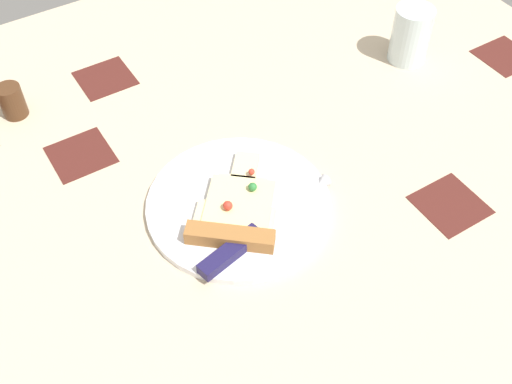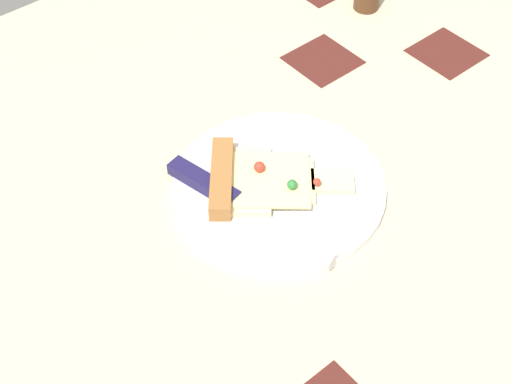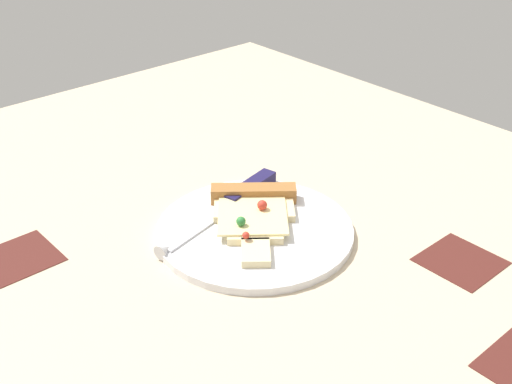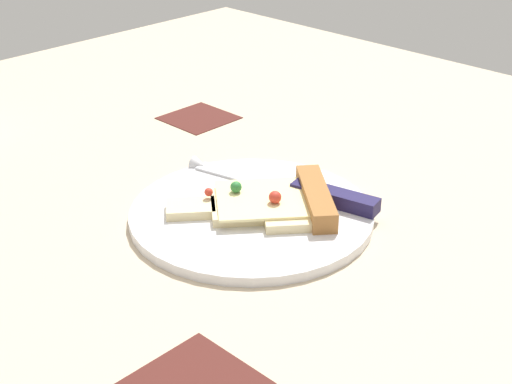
% 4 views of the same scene
% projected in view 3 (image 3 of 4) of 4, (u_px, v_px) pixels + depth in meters
% --- Properties ---
extents(ground_plane, '(1.27, 1.27, 0.03)m').
position_uv_depth(ground_plane, '(203.00, 263.00, 0.84)').
color(ground_plane, '#C6B293').
rests_on(ground_plane, ground).
extents(plate, '(0.26, 0.26, 0.01)m').
position_uv_depth(plate, '(255.00, 231.00, 0.87)').
color(plate, silver).
rests_on(plate, ground_plane).
extents(pizza_slice, '(0.18, 0.17, 0.03)m').
position_uv_depth(pizza_slice, '(254.00, 212.00, 0.89)').
color(pizza_slice, beige).
rests_on(pizza_slice, plate).
extents(knife, '(0.07, 0.24, 0.02)m').
position_uv_depth(knife, '(231.00, 202.00, 0.91)').
color(knife, silver).
rests_on(knife, plate).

